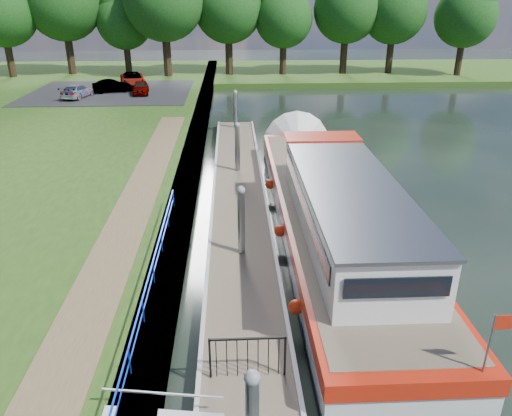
{
  "coord_description": "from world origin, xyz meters",
  "views": [
    {
      "loc": [
        -0.27,
        -7.33,
        9.02
      ],
      "look_at": [
        0.6,
        10.18,
        1.4
      ],
      "focal_mm": 35.0,
      "sensor_mm": 36.0,
      "label": 1
    }
  ],
  "objects_px": {
    "car_a": "(141,87)",
    "car_c": "(77,91)",
    "barge": "(329,205)",
    "car_b": "(112,86)",
    "pontoon": "(239,208)",
    "car_d": "(133,79)"
  },
  "relations": [
    {
      "from": "car_a",
      "to": "car_c",
      "type": "xyz_separation_m",
      "value": [
        -5.05,
        -1.35,
        -0.0
      ]
    },
    {
      "from": "barge",
      "to": "car_b",
      "type": "relative_size",
      "value": 6.34
    },
    {
      "from": "car_b",
      "to": "car_c",
      "type": "bearing_deg",
      "value": 116.54
    },
    {
      "from": "pontoon",
      "to": "car_b",
      "type": "xyz_separation_m",
      "value": [
        -10.74,
        24.74,
        1.2
      ]
    },
    {
      "from": "car_a",
      "to": "car_b",
      "type": "relative_size",
      "value": 0.97
    },
    {
      "from": "barge",
      "to": "car_a",
      "type": "height_order",
      "value": "barge"
    },
    {
      "from": "car_b",
      "to": "car_d",
      "type": "bearing_deg",
      "value": -40.93
    },
    {
      "from": "pontoon",
      "to": "car_c",
      "type": "height_order",
      "value": "car_c"
    },
    {
      "from": "pontoon",
      "to": "car_d",
      "type": "distance_m",
      "value": 29.22
    },
    {
      "from": "pontoon",
      "to": "car_d",
      "type": "bearing_deg",
      "value": 108.83
    },
    {
      "from": "car_c",
      "to": "car_d",
      "type": "xyz_separation_m",
      "value": [
        3.72,
        5.11,
        0.09
      ]
    },
    {
      "from": "pontoon",
      "to": "barge",
      "type": "bearing_deg",
      "value": -28.04
    },
    {
      "from": "pontoon",
      "to": "car_b",
      "type": "height_order",
      "value": "car_b"
    },
    {
      "from": "barge",
      "to": "car_c",
      "type": "bearing_deg",
      "value": 124.42
    },
    {
      "from": "pontoon",
      "to": "car_c",
      "type": "relative_size",
      "value": 7.91
    },
    {
      "from": "pontoon",
      "to": "car_d",
      "type": "relative_size",
      "value": 6.49
    },
    {
      "from": "barge",
      "to": "car_a",
      "type": "bearing_deg",
      "value": 114.39
    },
    {
      "from": "pontoon",
      "to": "car_a",
      "type": "distance_m",
      "value": 25.23
    },
    {
      "from": "pontoon",
      "to": "car_d",
      "type": "xyz_separation_m",
      "value": [
        -9.42,
        27.62,
        1.29
      ]
    },
    {
      "from": "car_d",
      "to": "pontoon",
      "type": "bearing_deg",
      "value": -84.62
    },
    {
      "from": "barge",
      "to": "car_d",
      "type": "height_order",
      "value": "barge"
    },
    {
      "from": "pontoon",
      "to": "car_a",
      "type": "xyz_separation_m",
      "value": [
        -8.09,
        23.86,
        1.2
      ]
    }
  ]
}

